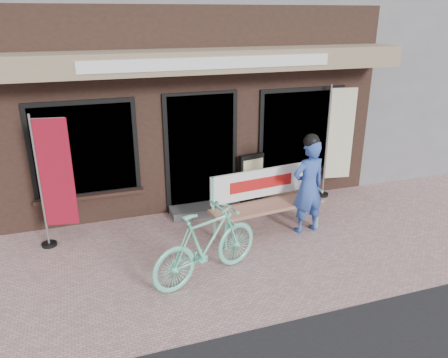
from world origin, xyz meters
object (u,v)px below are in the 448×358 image
object	(u,v)px
nobori_red	(54,180)
bicycle	(207,244)
nobori_cream	(338,140)
person	(308,185)
menu_stand	(251,179)
bench	(265,196)

from	to	relation	value
nobori_red	bicycle	bearing A→B (deg)	-31.32
nobori_red	nobori_cream	size ratio (longest dim) A/B	0.95
person	bicycle	size ratio (longest dim) A/B	0.98
menu_stand	nobori_red	bearing A→B (deg)	177.09
bicycle	person	bearing A→B (deg)	-88.28
bench	nobori_cream	bearing A→B (deg)	19.57
bicycle	nobori_red	bearing A→B (deg)	29.03
nobori_cream	bench	bearing A→B (deg)	-144.80
person	nobori_cream	size ratio (longest dim) A/B	0.76
bicycle	menu_stand	size ratio (longest dim) A/B	1.72
person	nobori_cream	bearing A→B (deg)	36.98
bicycle	nobori_red	xyz separation A→B (m)	(-1.91, 1.62, 0.58)
person	bench	bearing A→B (deg)	152.95
nobori_cream	menu_stand	world-z (taller)	nobori_cream
person	nobori_red	distance (m)	3.99
bicycle	menu_stand	distance (m)	2.61
bench	nobori_red	xyz separation A→B (m)	(-3.23, 0.56, 0.48)
bicycle	nobori_cream	distance (m)	3.90
bench	bicycle	xyz separation A→B (m)	(-1.32, -1.07, -0.10)
bicycle	nobori_cream	size ratio (longest dim) A/B	0.78
nobori_cream	menu_stand	bearing A→B (deg)	-174.32
person	nobori_red	xyz separation A→B (m)	(-3.90, 0.81, 0.26)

